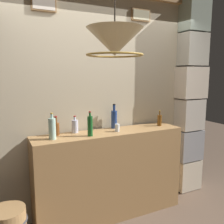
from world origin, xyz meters
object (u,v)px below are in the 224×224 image
liquor_bottle_tequila (56,128)px  liquor_bottle_rye (52,129)px  liquor_bottle_port (75,126)px  glass_tumbler_rocks (117,128)px  liquor_bottle_brandy (90,126)px  liquor_bottle_mezcal (159,120)px  pendant_lamp (115,43)px  liquor_bottle_scotch (114,119)px

liquor_bottle_tequila → liquor_bottle_rye: bearing=-116.8°
liquor_bottle_port → glass_tumbler_rocks: bearing=-19.3°
liquor_bottle_port → liquor_bottle_rye: bearing=-150.6°
liquor_bottle_brandy → glass_tumbler_rocks: 0.38m
liquor_bottle_mezcal → pendant_lamp: bearing=-143.6°
liquor_bottle_scotch → pendant_lamp: bearing=-116.4°
glass_tumbler_rocks → liquor_bottle_mezcal: bearing=3.3°
liquor_bottle_tequila → liquor_bottle_port: size_ratio=1.08×
liquor_bottle_scotch → liquor_bottle_brandy: 0.48m
liquor_bottle_mezcal → liquor_bottle_port: 1.15m
liquor_bottle_port → pendant_lamp: 1.27m
liquor_bottle_rye → glass_tumbler_rocks: liquor_bottle_rye is taller
liquor_bottle_tequila → liquor_bottle_mezcal: 1.37m
liquor_bottle_brandy → liquor_bottle_port: size_ratio=1.38×
liquor_bottle_rye → liquor_bottle_port: liquor_bottle_rye is taller
liquor_bottle_scotch → liquor_bottle_port: bearing=-178.5°
liquor_bottle_tequila → liquor_bottle_mezcal: (1.37, -0.11, -0.00)m
liquor_bottle_mezcal → glass_tumbler_rocks: bearing=-176.7°
pendant_lamp → liquor_bottle_port: bearing=93.8°
liquor_bottle_tequila → liquor_bottle_brandy: 0.39m
liquor_bottle_mezcal → liquor_bottle_brandy: bearing=-174.9°
liquor_bottle_scotch → glass_tumbler_rocks: bearing=-105.0°
liquor_bottle_rye → liquor_bottle_brandy: (0.41, -0.05, 0.00)m
liquor_bottle_rye → liquor_bottle_scotch: 0.85m
liquor_bottle_rye → pendant_lamp: pendant_lamp is taller
liquor_bottle_tequila → pendant_lamp: (0.29, -0.90, 0.86)m
liquor_bottle_tequila → glass_tumbler_rocks: liquor_bottle_tequila is taller
liquor_bottle_mezcal → liquor_bottle_port: bearing=173.5°
liquor_bottle_tequila → liquor_bottle_port: liquor_bottle_tequila is taller
liquor_bottle_rye → liquor_bottle_mezcal: (1.45, 0.04, -0.04)m
liquor_bottle_mezcal → pendant_lamp: 1.60m
liquor_bottle_port → pendant_lamp: (0.06, -0.93, 0.86)m
liquor_bottle_tequila → liquor_bottle_port: bearing=5.5°
glass_tumbler_rocks → liquor_bottle_scotch: bearing=75.0°
liquor_bottle_mezcal → liquor_bottle_port: (-1.14, 0.13, 0.00)m
liquor_bottle_brandy → liquor_bottle_rye: bearing=173.1°
liquor_bottle_mezcal → liquor_bottle_scotch: bearing=166.9°
liquor_bottle_rye → glass_tumbler_rocks: 0.79m
liquor_bottle_brandy → glass_tumbler_rocks: (0.37, 0.05, -0.07)m
liquor_bottle_tequila → pendant_lamp: size_ratio=0.41×
liquor_bottle_rye → liquor_bottle_scotch: liquor_bottle_scotch is taller
liquor_bottle_brandy → glass_tumbler_rocks: bearing=8.2°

